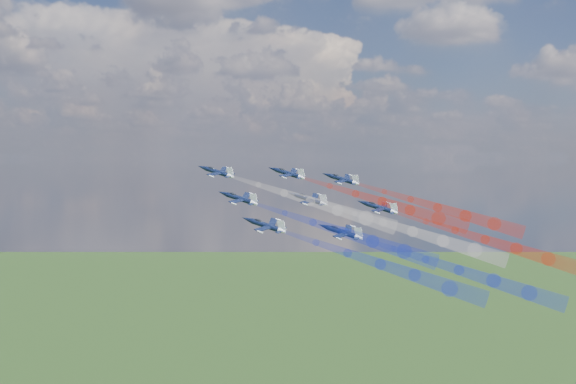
# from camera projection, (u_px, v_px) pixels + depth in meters

# --- Properties ---
(jet_lead) EXTENTS (14.75, 13.15, 8.12)m
(jet_lead) POSITION_uv_depth(u_px,v_px,m) (217.00, 172.00, 187.36)
(jet_lead) COLOR black
(trail_lead) EXTENTS (43.99, 19.61, 16.46)m
(trail_lead) POSITION_uv_depth(u_px,v_px,m) (310.00, 201.00, 177.04)
(trail_lead) COLOR white
(jet_inner_left) EXTENTS (14.75, 13.15, 8.12)m
(jet_inner_left) POSITION_uv_depth(u_px,v_px,m) (239.00, 198.00, 172.93)
(jet_inner_left) COLOR black
(trail_inner_left) EXTENTS (43.99, 19.61, 16.46)m
(trail_inner_left) POSITION_uv_depth(u_px,v_px,m) (342.00, 232.00, 162.61)
(trail_inner_left) COLOR #192DD4
(jet_inner_right) EXTENTS (14.75, 13.15, 8.12)m
(jet_inner_right) POSITION_uv_depth(u_px,v_px,m) (288.00, 173.00, 192.87)
(jet_inner_right) COLOR black
(trail_inner_right) EXTENTS (43.99, 19.61, 16.46)m
(trail_inner_right) POSITION_uv_depth(u_px,v_px,m) (382.00, 202.00, 182.54)
(trail_inner_right) COLOR red
(jet_outer_left) EXTENTS (14.75, 13.15, 8.12)m
(jet_outer_left) POSITION_uv_depth(u_px,v_px,m) (266.00, 225.00, 158.25)
(jet_outer_left) COLOR black
(trail_outer_left) EXTENTS (43.99, 19.61, 16.46)m
(trail_outer_left) POSITION_uv_depth(u_px,v_px,m) (381.00, 264.00, 147.93)
(trail_outer_left) COLOR #192DD4
(jet_center_third) EXTENTS (14.75, 13.15, 8.12)m
(jet_center_third) POSITION_uv_depth(u_px,v_px,m) (309.00, 199.00, 178.74)
(jet_center_third) COLOR black
(trail_center_third) EXTENTS (43.99, 19.61, 16.46)m
(trail_center_third) POSITION_uv_depth(u_px,v_px,m) (413.00, 231.00, 168.42)
(trail_center_third) COLOR white
(jet_outer_right) EXTENTS (14.75, 13.15, 8.12)m
(jet_outer_right) POSITION_uv_depth(u_px,v_px,m) (342.00, 179.00, 196.51)
(jet_outer_right) COLOR black
(trail_outer_right) EXTENTS (43.99, 19.61, 16.46)m
(trail_outer_right) POSITION_uv_depth(u_px,v_px,m) (438.00, 207.00, 186.18)
(trail_outer_right) COLOR red
(jet_rear_left) EXTENTS (14.75, 13.15, 8.12)m
(jet_rear_left) POSITION_uv_depth(u_px,v_px,m) (342.00, 232.00, 162.75)
(jet_rear_left) COLOR black
(trail_rear_left) EXTENTS (43.99, 19.61, 16.46)m
(trail_rear_left) POSITION_uv_depth(u_px,v_px,m) (459.00, 270.00, 152.42)
(trail_rear_left) COLOR #192DD4
(jet_rear_right) EXTENTS (14.75, 13.15, 8.12)m
(jet_rear_right) POSITION_uv_depth(u_px,v_px,m) (379.00, 207.00, 181.74)
(jet_rear_right) COLOR black
(trail_rear_right) EXTENTS (43.99, 19.61, 16.46)m
(trail_rear_right) POSITION_uv_depth(u_px,v_px,m) (485.00, 240.00, 171.42)
(trail_rear_right) COLOR red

